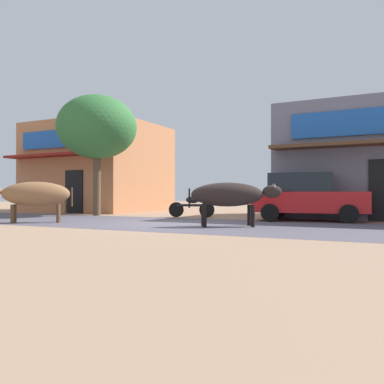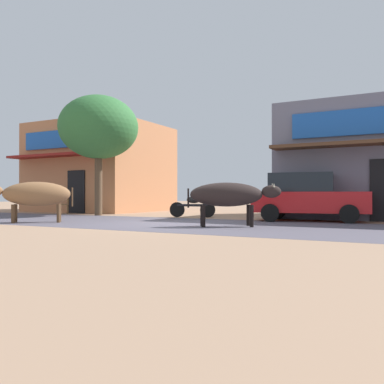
{
  "view_description": "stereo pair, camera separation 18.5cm",
  "coord_description": "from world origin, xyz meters",
  "px_view_note": "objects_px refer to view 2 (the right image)",
  "views": [
    {
      "loc": [
        6.44,
        -10.95,
        0.9
      ],
      "look_at": [
        0.29,
        1.16,
        0.99
      ],
      "focal_mm": 37.79,
      "sensor_mm": 36.0,
      "label": 1
    },
    {
      "loc": [
        6.61,
        -10.87,
        0.9
      ],
      "look_at": [
        0.29,
        1.16,
        0.99
      ],
      "focal_mm": 37.79,
      "sensor_mm": 36.0,
      "label": 2
    }
  ],
  "objects_px": {
    "parked_hatchback_car": "(307,197)",
    "parked_motorcycle": "(193,206)",
    "cafe_chair_near_tree": "(66,203)",
    "cow_near_brown": "(35,194)",
    "cow_far_dark": "(229,195)",
    "roadside_tree": "(99,128)"
  },
  "relations": [
    {
      "from": "parked_hatchback_car",
      "to": "parked_motorcycle",
      "type": "distance_m",
      "value": 4.55
    },
    {
      "from": "parked_motorcycle",
      "to": "cafe_chair_near_tree",
      "type": "bearing_deg",
      "value": -178.21
    },
    {
      "from": "cow_near_brown",
      "to": "cow_far_dark",
      "type": "bearing_deg",
      "value": 12.67
    },
    {
      "from": "cafe_chair_near_tree",
      "to": "cow_far_dark",
      "type": "bearing_deg",
      "value": -19.61
    },
    {
      "from": "roadside_tree",
      "to": "parked_hatchback_car",
      "type": "distance_m",
      "value": 9.4
    },
    {
      "from": "cow_far_dark",
      "to": "cafe_chair_near_tree",
      "type": "relative_size",
      "value": 2.72
    },
    {
      "from": "parked_hatchback_car",
      "to": "parked_motorcycle",
      "type": "bearing_deg",
      "value": 177.51
    },
    {
      "from": "cow_near_brown",
      "to": "cafe_chair_near_tree",
      "type": "height_order",
      "value": "cow_near_brown"
    },
    {
      "from": "parked_hatchback_car",
      "to": "cafe_chair_near_tree",
      "type": "bearing_deg",
      "value": -179.94
    },
    {
      "from": "cow_far_dark",
      "to": "parked_motorcycle",
      "type": "bearing_deg",
      "value": 129.79
    },
    {
      "from": "roadside_tree",
      "to": "cafe_chair_near_tree",
      "type": "xyz_separation_m",
      "value": [
        -2.3,
        0.35,
        -3.32
      ]
    },
    {
      "from": "parked_motorcycle",
      "to": "cow_near_brown",
      "type": "bearing_deg",
      "value": -121.7
    },
    {
      "from": "cafe_chair_near_tree",
      "to": "parked_motorcycle",
      "type": "bearing_deg",
      "value": 1.79
    },
    {
      "from": "cow_far_dark",
      "to": "cafe_chair_near_tree",
      "type": "distance_m",
      "value": 10.35
    },
    {
      "from": "cow_far_dark",
      "to": "cafe_chair_near_tree",
      "type": "bearing_deg",
      "value": 160.39
    },
    {
      "from": "parked_hatchback_car",
      "to": "cow_near_brown",
      "type": "bearing_deg",
      "value": -147.52
    },
    {
      "from": "roadside_tree",
      "to": "cafe_chair_near_tree",
      "type": "relative_size",
      "value": 5.7
    },
    {
      "from": "roadside_tree",
      "to": "parked_hatchback_car",
      "type": "relative_size",
      "value": 1.32
    },
    {
      "from": "parked_motorcycle",
      "to": "cow_far_dark",
      "type": "bearing_deg",
      "value": -50.21
    },
    {
      "from": "parked_motorcycle",
      "to": "cafe_chair_near_tree",
      "type": "xyz_separation_m",
      "value": [
        -6.68,
        -0.21,
        0.05
      ]
    },
    {
      "from": "parked_motorcycle",
      "to": "cafe_chair_near_tree",
      "type": "distance_m",
      "value": 6.68
    },
    {
      "from": "cow_far_dark",
      "to": "parked_hatchback_car",
      "type": "bearing_deg",
      "value": 67.19
    }
  ]
}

